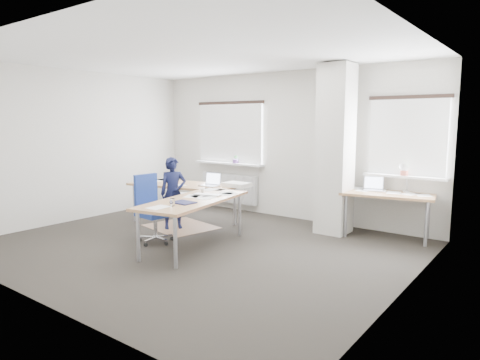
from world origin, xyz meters
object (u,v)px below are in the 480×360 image
Objects in this scene: desk_side at (388,196)px; person at (173,193)px; desk_main at (191,193)px; task_chair at (154,224)px.

person is at bearing -162.81° from desk_side.
task_chair is at bearing -111.02° from desk_main.
task_chair is 0.84× the size of person.
desk_side is (2.66, 1.71, -0.01)m from desk_main.
desk_main is 0.82m from task_chair.
person reaches higher than desk_side.
desk_side is 1.20× the size of person.
desk_main is at bearing -157.20° from desk_side.
task_chair is (-0.14, -0.70, -0.40)m from desk_main.
person is (-0.51, 0.08, -0.07)m from desk_main.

